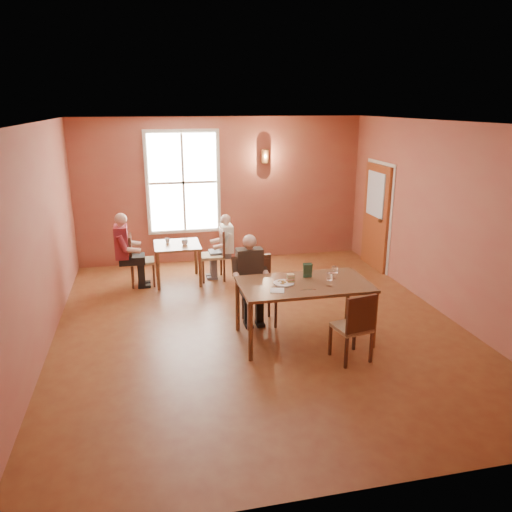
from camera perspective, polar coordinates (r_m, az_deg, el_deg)
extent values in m
cube|color=brown|center=(7.69, 0.33, -7.93)|extent=(6.00, 7.00, 0.01)
cube|color=brown|center=(10.56, -3.93, 7.49)|extent=(6.00, 0.04, 3.00)
cube|color=brown|center=(4.04, 11.62, -8.96)|extent=(6.00, 0.04, 3.00)
cube|color=brown|center=(7.16, -23.76, 1.45)|extent=(0.04, 7.00, 3.00)
cube|color=brown|center=(8.37, 20.86, 3.87)|extent=(0.04, 7.00, 3.00)
cube|color=white|center=(6.97, 0.37, 15.01)|extent=(6.00, 7.00, 0.04)
cube|color=white|center=(10.39, -8.32, 8.31)|extent=(1.36, 0.10, 1.96)
cube|color=maroon|center=(10.38, 13.48, 4.36)|extent=(0.12, 1.04, 2.10)
cylinder|color=brown|center=(10.54, 1.02, 11.35)|extent=(0.16, 0.16, 0.28)
cylinder|color=silver|center=(6.93, 3.20, -3.05)|extent=(0.32, 0.32, 0.04)
cube|color=tan|center=(6.95, 3.97, -2.69)|extent=(0.10, 0.09, 0.11)
cube|color=#26452E|center=(7.19, 5.91, -1.64)|extent=(0.13, 0.07, 0.21)
cube|color=silver|center=(6.74, 6.00, -3.88)|extent=(0.21, 0.03, 0.00)
cube|color=white|center=(6.69, 2.44, -3.95)|extent=(0.23, 0.23, 0.01)
imported|color=silver|center=(9.32, -8.15, 1.55)|extent=(0.13, 0.13, 0.09)
imported|color=silver|center=(9.50, -10.08, 1.75)|extent=(0.12, 0.12, 0.09)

